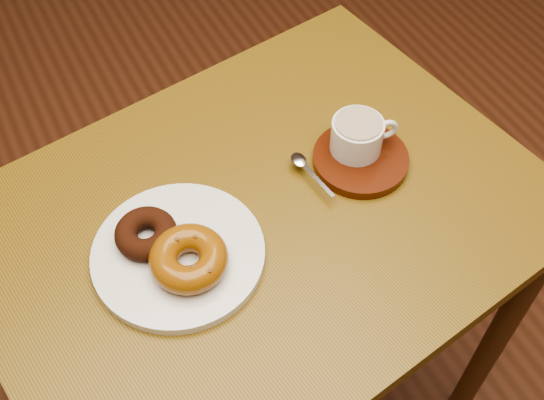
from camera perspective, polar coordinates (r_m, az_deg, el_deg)
name	(u,v)px	position (r m, az deg, el deg)	size (l,w,h in m)	color
cafe_table	(262,258)	(1.18, -0.86, -4.85)	(0.98, 0.80, 0.83)	brown
donut_plate	(178,254)	(1.03, -7.84, -4.50)	(0.26, 0.26, 0.02)	silver
donut_cinnamon	(146,234)	(1.03, -10.50, -2.78)	(0.09, 0.09, 0.03)	black
donut_caramel	(189,258)	(0.99, -6.99, -4.88)	(0.15, 0.15, 0.04)	#844C0E
saucer	(360,159)	(1.14, 7.41, 3.40)	(0.16, 0.16, 0.02)	#3E1508
coffee_cup	(358,135)	(1.13, 7.20, 5.41)	(0.11, 0.09, 0.06)	silver
teaspoon	(302,164)	(1.11, 2.56, 3.06)	(0.03, 0.11, 0.01)	silver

